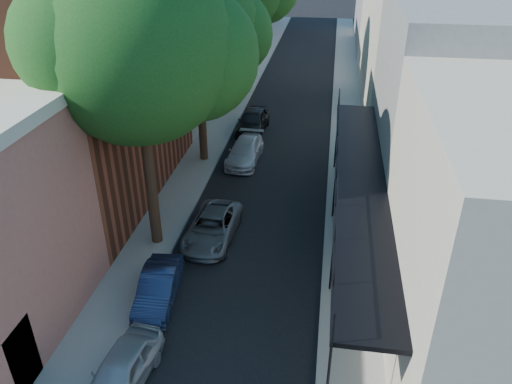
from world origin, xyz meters
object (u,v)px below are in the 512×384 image
at_px(parked_car_d, 245,151).
at_px(parked_car_e, 253,121).
at_px(parked_car_b, 158,287).
at_px(parked_car_c, 212,227).
at_px(oak_near, 150,49).
at_px(oak_mid, 206,28).
at_px(parked_car_a, 121,371).

bearing_deg(parked_car_d, parked_car_e, 95.55).
xyz_separation_m(parked_car_b, parked_car_c, (0.99, 4.00, 0.01)).
bearing_deg(parked_car_e, oak_near, -94.58).
relative_size(oak_mid, parked_car_b, 3.03).
xyz_separation_m(parked_car_a, parked_car_b, (-0.14, 3.68, -0.02)).
bearing_deg(parked_car_d, oak_near, -100.62).
bearing_deg(parked_car_a, parked_car_c, 90.33).
height_order(oak_near, oak_mid, oak_near).
height_order(parked_car_d, parked_car_e, parked_car_e).
bearing_deg(oak_near, parked_car_c, 12.39).
bearing_deg(oak_mid, oak_near, -89.63).
height_order(oak_mid, parked_car_d, oak_mid).
distance_m(oak_near, parked_car_a, 10.36).
xyz_separation_m(oak_near, parked_car_e, (1.55, 12.33, -7.19)).
relative_size(parked_car_b, parked_car_c, 0.83).
bearing_deg(parked_car_c, oak_near, -165.37).
bearing_deg(parked_car_e, parked_car_c, -86.42).
bearing_deg(oak_mid, parked_car_e, 69.78).
relative_size(oak_near, parked_car_d, 2.85).
bearing_deg(parked_car_d, parked_car_b, -92.99).
bearing_deg(parked_car_b, parked_car_d, 79.12).
distance_m(oak_mid, parked_car_e, 7.88).
height_order(oak_near, parked_car_b, oak_near).
relative_size(oak_mid, parked_car_e, 2.51).
bearing_deg(parked_car_d, parked_car_a, -91.23).
relative_size(oak_mid, parked_car_d, 2.55).
bearing_deg(parked_car_a, parked_car_b, 98.85).
height_order(parked_car_c, parked_car_e, parked_car_e).
distance_m(parked_car_a, parked_car_c, 7.73).
relative_size(oak_near, parked_car_e, 2.81).
relative_size(parked_car_d, parked_car_e, 0.99).
xyz_separation_m(parked_car_a, parked_car_d, (0.90, 15.29, 0.00)).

